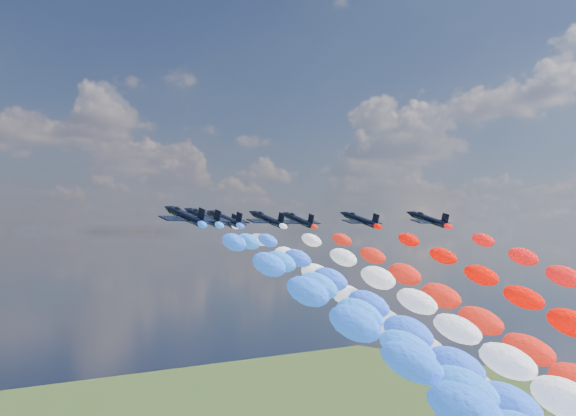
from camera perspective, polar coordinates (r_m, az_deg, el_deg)
jet_0 at (r=121.64m, az=-7.56°, el=-0.59°), size 9.66×12.78×5.75m
jet_1 at (r=131.50m, az=-6.26°, el=-0.68°), size 9.22×12.46×5.75m
jet_2 at (r=146.09m, az=-4.65°, el=-0.80°), size 9.51×12.67×5.75m
trail_2 at (r=105.21m, az=14.14°, el=-14.07°), size 6.97×114.77×54.23m
jet_3 at (r=149.59m, az=-1.53°, el=-0.83°), size 9.11×12.38×5.75m
trail_3 at (r=111.00m, az=17.67°, el=-13.39°), size 6.97×114.77×54.23m
jet_4 at (r=160.27m, az=-4.91°, el=-0.88°), size 9.24×12.48×5.75m
trail_4 at (r=118.25m, az=11.53°, el=-12.71°), size 6.97×114.77×54.23m
jet_5 at (r=160.01m, az=0.77°, el=-0.89°), size 9.56×12.71×5.75m
trail_5 at (r=122.63m, az=18.95°, el=-12.25°), size 6.97×114.77×54.23m
jet_6 at (r=157.40m, az=5.35°, el=-0.87°), size 9.21×12.46×5.75m
jet_7 at (r=155.86m, az=10.29°, el=-0.84°), size 9.00×12.30×5.75m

